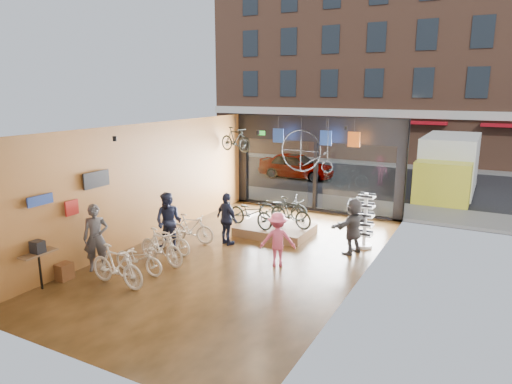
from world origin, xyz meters
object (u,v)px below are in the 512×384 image
Objects in this scene: street_car at (296,165)px; floor_bike_2 at (139,258)px; floor_bike_3 at (161,247)px; display_platform at (275,230)px; customer_1 at (169,222)px; box_truck at (448,168)px; penny_farthing at (309,153)px; floor_bike_4 at (171,239)px; floor_bike_5 at (191,229)px; display_bike_mid at (291,213)px; display_bike_left at (251,213)px; hung_bike at (235,139)px; display_bike_right at (283,208)px; customer_2 at (227,219)px; floor_bike_1 at (117,266)px; customer_0 at (96,238)px; sunglasses_rack at (365,221)px; customer_5 at (353,226)px; customer_3 at (278,240)px.

street_car is 14.44m from floor_bike_2.
floor_bike_3 reaches higher than floor_bike_2.
floor_bike_2 is 5.08m from display_platform.
customer_1 is (-0.39, 1.81, 0.49)m from floor_bike_2.
penny_farthing reaches higher than box_truck.
box_truck is at bearing 49.07° from customer_1.
box_truck is 4.33× the size of floor_bike_4.
display_platform is (2.01, 2.07, -0.32)m from floor_bike_5.
box_truck is at bearing -12.46° from display_bike_mid.
display_bike_left reaches higher than floor_bike_4.
floor_bike_4 is at bearing -157.65° from hung_bike.
hung_bike is at bearing 73.99° from display_bike_mid.
floor_bike_5 reaches higher than floor_bike_4.
customer_2 reaches higher than display_bike_right.
customer_0 is (-1.21, 0.51, 0.40)m from floor_bike_1.
sunglasses_rack is (4.74, 5.73, 0.34)m from floor_bike_1.
customer_0 is (-2.93, -5.11, 0.77)m from display_platform.
penny_farthing reaches higher than display_bike_left.
hung_bike reaches higher than street_car.
customer_5 is (5.03, 2.36, -0.05)m from customer_1.
floor_bike_3 is at bearing -116.33° from box_truck.
customer_2 is 4.39m from hung_bike.
floor_bike_4 is 2.94m from display_bike_left.
display_bike_mid is 3.01m from penny_farthing.
sunglasses_rack is at bearing -44.72° from floor_bike_2.
customer_3 is 2.51m from customer_5.
box_truck is 10.52m from display_bike_left.
box_truck is at bearing -20.75° from floor_bike_4.
box_truck reaches higher than sunglasses_rack.
sunglasses_rack is at bearing -40.71° from penny_farthing.
floor_bike_2 is 0.92× the size of display_bike_right.
street_car is 2.05× the size of penny_farthing.
display_platform is at bearing -89.14° from customer_3.
customer_2 reaches higher than street_car.
display_bike_mid is at bearing 16.91° from customer_0.
floor_bike_1 is 1.67m from floor_bike_3.
display_platform is 4.21m from hung_bike.
floor_bike_3 is 1.06× the size of floor_bike_4.
display_bike_left is at bearing -173.82° from sunglasses_rack.
floor_bike_5 is 1.00× the size of hung_bike.
customer_1 is at bearing 158.94° from floor_bike_5.
display_bike_left reaches higher than floor_bike_2.
customer_1 is 6.04m from sunglasses_rack.
sunglasses_rack is (3.92, 1.77, 0.03)m from customer_2.
floor_bike_2 is at bearing -110.80° from display_platform.
floor_bike_5 is 3.21m from customer_0.
floor_bike_5 is 1.24m from customer_2.
customer_3 reaches higher than floor_bike_1.
customer_0 is at bearing 70.18° from floor_bike_1.
floor_bike_5 is at bearing 151.99° from display_bike_left.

